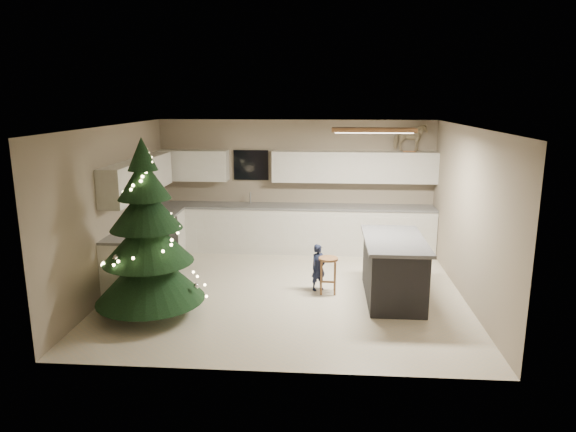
# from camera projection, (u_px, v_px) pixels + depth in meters

# --- Properties ---
(ground_plane) EXTENTS (5.50, 5.50, 0.00)m
(ground_plane) POSITION_uv_depth(u_px,v_px,m) (286.00, 291.00, 8.22)
(ground_plane) COLOR beige
(room_shell) EXTENTS (5.52, 5.02, 2.61)m
(room_shell) POSITION_uv_depth(u_px,v_px,m) (288.00, 183.00, 7.83)
(room_shell) COLOR gray
(room_shell) RESTS_ON ground_plane
(cabinetry) EXTENTS (5.50, 3.20, 2.00)m
(cabinetry) POSITION_uv_depth(u_px,v_px,m) (245.00, 220.00, 9.72)
(cabinetry) COLOR silver
(cabinetry) RESTS_ON ground_plane
(island) EXTENTS (0.90, 1.70, 0.95)m
(island) POSITION_uv_depth(u_px,v_px,m) (393.00, 268.00, 7.82)
(island) COLOR black
(island) RESTS_ON ground_plane
(bar_stool) EXTENTS (0.30, 0.30, 0.58)m
(bar_stool) POSITION_uv_depth(u_px,v_px,m) (328.00, 266.00, 8.05)
(bar_stool) COLOR brown
(bar_stool) RESTS_ON ground_plane
(christmas_tree) EXTENTS (1.57, 1.52, 2.51)m
(christmas_tree) POSITION_uv_depth(u_px,v_px,m) (148.00, 244.00, 7.11)
(christmas_tree) COLOR #3F2816
(christmas_tree) RESTS_ON ground_plane
(toddler) EXTENTS (0.33, 0.31, 0.75)m
(toddler) POSITION_uv_depth(u_px,v_px,m) (318.00, 267.00, 8.18)
(toddler) COLOR black
(toddler) RESTS_ON ground_plane
(rocking_horse) EXTENTS (0.62, 0.30, 0.53)m
(rocking_horse) POSITION_uv_depth(u_px,v_px,m) (410.00, 137.00, 9.81)
(rocking_horse) COLOR brown
(rocking_horse) RESTS_ON cabinetry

